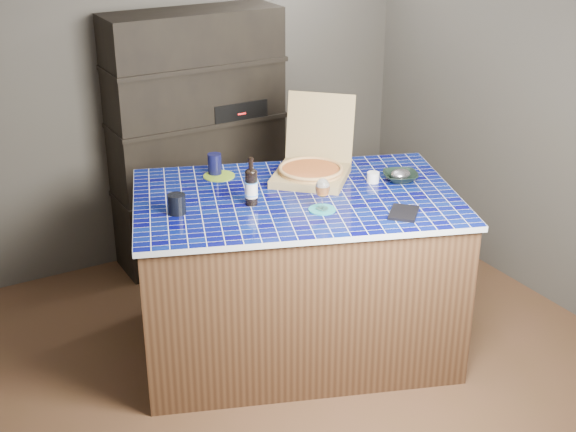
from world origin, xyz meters
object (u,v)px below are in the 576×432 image
mead_bottle (251,186)px  pizza_box (312,168)px  wine_glass (323,188)px  bowl (400,177)px  dvd_case (404,213)px  kitchen_island (296,273)px

mead_bottle → pizza_box: bearing=19.7°
wine_glass → bowl: wine_glass is taller
pizza_box → mead_bottle: bearing=-116.5°
mead_bottle → dvd_case: 0.83m
mead_bottle → wine_glass: mead_bottle is taller
kitchen_island → mead_bottle: mead_bottle is taller
pizza_box → mead_bottle: pizza_box is taller
pizza_box → mead_bottle: (-0.49, -0.18, 0.04)m
dvd_case → wine_glass: bearing=-171.4°
dvd_case → bowl: bearing=100.7°
kitchen_island → pizza_box: (0.22, 0.19, 0.56)m
dvd_case → mead_bottle: bearing=-173.6°
wine_glass → dvd_case: bearing=-36.9°
pizza_box → bowl: pizza_box is taller
mead_bottle → bowl: size_ratio=1.33×
pizza_box → dvd_case: (0.15, -0.69, -0.06)m
kitchen_island → mead_bottle: 0.66m
mead_bottle → wine_glass: bearing=-41.4°
kitchen_island → bowl: size_ratio=10.26×
pizza_box → wine_glass: pizza_box is taller
kitchen_island → pizza_box: 0.63m
dvd_case → bowl: 0.49m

